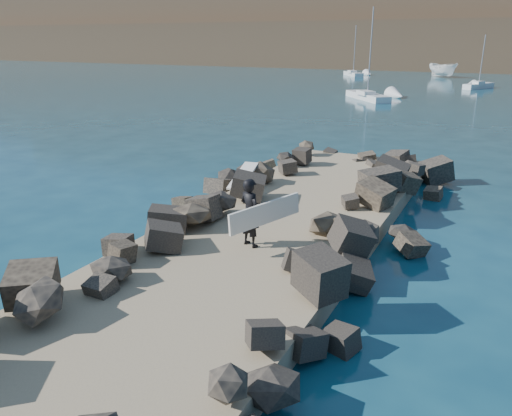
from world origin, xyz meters
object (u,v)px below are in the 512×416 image
at_px(surfboard_resting, 243,179).
at_px(sailboat_e, 353,74).
at_px(surfer_with_board, 252,213).
at_px(boat_imported, 443,70).

height_order(surfboard_resting, sailboat_e, sailboat_e).
relative_size(surfboard_resting, sailboat_e, 0.27).
xyz_separation_m(surfer_with_board, sailboat_e, (-18.94, 74.75, -1.22)).
xyz_separation_m(surfboard_resting, sailboat_e, (-16.16, 70.08, -0.69)).
bearing_deg(sailboat_e, boat_imported, 15.00).
distance_m(surfer_with_board, sailboat_e, 77.12).
xyz_separation_m(surfboard_resting, surfer_with_board, (2.78, -4.67, 0.53)).
bearing_deg(boat_imported, surfer_with_board, -133.46).
xyz_separation_m(boat_imported, surfer_with_board, (4.90, -78.51, 0.38)).
bearing_deg(sailboat_e, surfer_with_board, -75.78).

